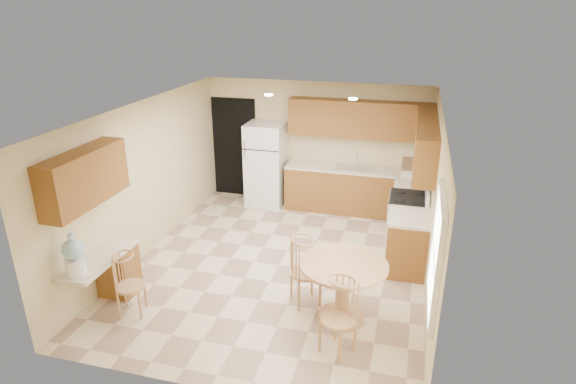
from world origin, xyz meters
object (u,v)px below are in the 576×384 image
(stove, at_px, (407,221))
(chair_desk, at_px, (126,282))
(chair_table_a, at_px, (304,268))
(chair_table_b, at_px, (337,315))
(refrigerator, at_px, (266,164))
(water_crock, at_px, (74,256))
(dining_table, at_px, (343,283))

(stove, distance_m, chair_desk, 4.58)
(chair_table_a, distance_m, chair_table_b, 1.08)
(refrigerator, relative_size, water_crock, 3.08)
(refrigerator, height_order, dining_table, refrigerator)
(chair_table_a, relative_size, water_crock, 1.79)
(stove, xyz_separation_m, chair_table_b, (-0.69, -3.04, 0.11))
(chair_table_a, bearing_deg, stove, 115.62)
(stove, xyz_separation_m, dining_table, (-0.74, -2.30, 0.08))
(dining_table, bearing_deg, stove, 72.18)
(dining_table, bearing_deg, chair_table_b, -86.14)
(dining_table, distance_m, chair_desk, 2.82)
(water_crock, bearing_deg, dining_table, 17.39)
(dining_table, bearing_deg, chair_desk, -165.99)
(refrigerator, relative_size, stove, 1.56)
(refrigerator, xyz_separation_m, stove, (2.88, -1.22, -0.38))
(stove, distance_m, dining_table, 2.42)
(dining_table, xyz_separation_m, water_crock, (-3.18, -1.00, 0.47))
(stove, height_order, chair_table_b, stove)
(chair_table_b, distance_m, water_crock, 3.27)
(refrigerator, xyz_separation_m, chair_table_a, (1.58, -3.37, -0.25))
(stove, relative_size, dining_table, 0.97)
(water_crock, bearing_deg, refrigerator, 76.92)
(chair_table_a, relative_size, chair_table_b, 1.03)
(refrigerator, height_order, water_crock, refrigerator)
(chair_table_b, height_order, chair_desk, chair_table_b)
(refrigerator, relative_size, chair_table_a, 1.72)
(refrigerator, distance_m, stove, 3.15)
(stove, bearing_deg, chair_table_a, -121.01)
(stove, relative_size, chair_table_b, 1.15)
(dining_table, distance_m, chair_table_b, 0.74)
(refrigerator, height_order, stove, refrigerator)
(refrigerator, distance_m, dining_table, 4.13)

